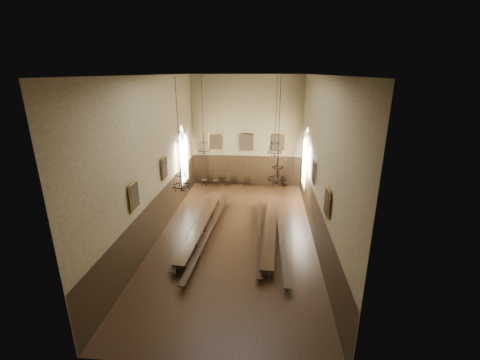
# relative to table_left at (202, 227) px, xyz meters

# --- Properties ---
(floor) EXTENTS (9.00, 18.00, 0.02)m
(floor) POSITION_rel_table_left_xyz_m (2.07, -0.11, -0.36)
(floor) COLOR black
(floor) RESTS_ON ground
(ceiling) EXTENTS (9.00, 18.00, 0.02)m
(ceiling) POSITION_rel_table_left_xyz_m (2.07, -0.11, 8.66)
(ceiling) COLOR black
(ceiling) RESTS_ON ground
(wall_back) EXTENTS (9.00, 0.02, 9.00)m
(wall_back) POSITION_rel_table_left_xyz_m (2.07, 8.90, 4.15)
(wall_back) COLOR #81714F
(wall_back) RESTS_ON ground
(wall_front) EXTENTS (9.00, 0.02, 9.00)m
(wall_front) POSITION_rel_table_left_xyz_m (2.07, -9.12, 4.15)
(wall_front) COLOR #81714F
(wall_front) RESTS_ON ground
(wall_left) EXTENTS (0.02, 18.00, 9.00)m
(wall_left) POSITION_rel_table_left_xyz_m (-2.44, -0.11, 4.15)
(wall_left) COLOR #81714F
(wall_left) RESTS_ON ground
(wall_right) EXTENTS (0.02, 18.00, 9.00)m
(wall_right) POSITION_rel_table_left_xyz_m (6.58, -0.11, 4.15)
(wall_right) COLOR #81714F
(wall_right) RESTS_ON ground
(wainscot_panelling) EXTENTS (9.00, 18.00, 2.50)m
(wainscot_panelling) POSITION_rel_table_left_xyz_m (2.07, -0.11, 0.90)
(wainscot_panelling) COLOR black
(wainscot_panelling) RESTS_ON floor
(table_left) EXTENTS (1.01, 9.11, 0.71)m
(table_left) POSITION_rel_table_left_xyz_m (0.00, 0.00, 0.00)
(table_left) COLOR black
(table_left) RESTS_ON floor
(table_right) EXTENTS (1.05, 9.39, 0.73)m
(table_right) POSITION_rel_table_left_xyz_m (4.08, 0.07, 0.01)
(table_right) COLOR black
(table_right) RESTS_ON floor
(bench_left_outer) EXTENTS (0.35, 9.38, 0.42)m
(bench_left_outer) POSITION_rel_table_left_xyz_m (-0.49, 0.00, -0.09)
(bench_left_outer) COLOR black
(bench_left_outer) RESTS_ON floor
(bench_left_inner) EXTENTS (0.90, 10.78, 0.48)m
(bench_left_inner) POSITION_rel_table_left_xyz_m (0.53, -0.33, -0.05)
(bench_left_inner) COLOR black
(bench_left_inner) RESTS_ON floor
(bench_right_inner) EXTENTS (0.47, 9.16, 0.41)m
(bench_right_inner) POSITION_rel_table_left_xyz_m (3.46, -0.25, -0.09)
(bench_right_inner) COLOR black
(bench_right_inner) RESTS_ON floor
(bench_right_outer) EXTENTS (0.50, 10.23, 0.46)m
(bench_right_outer) POSITION_rel_table_left_xyz_m (4.68, -0.33, -0.06)
(bench_right_outer) COLOR black
(bench_right_outer) RESTS_ON floor
(chair_0) EXTENTS (0.49, 0.49, 1.02)m
(chair_0) POSITION_rel_table_left_xyz_m (-1.47, 8.38, -0.05)
(chair_0) COLOR black
(chair_0) RESTS_ON floor
(chair_1) EXTENTS (0.51, 0.51, 0.98)m
(chair_1) POSITION_rel_table_left_xyz_m (-0.48, 8.37, -0.06)
(chair_1) COLOR black
(chair_1) RESTS_ON floor
(chair_2) EXTENTS (0.55, 0.55, 1.03)m
(chair_2) POSITION_rel_table_left_xyz_m (0.50, 8.50, -0.04)
(chair_2) COLOR black
(chair_2) RESTS_ON floor
(chair_3) EXTENTS (0.40, 0.40, 0.88)m
(chair_3) POSITION_rel_table_left_xyz_m (1.65, 8.37, -0.09)
(chair_3) COLOR black
(chair_3) RESTS_ON floor
(chair_4) EXTENTS (0.44, 0.44, 0.88)m
(chair_4) POSITION_rel_table_left_xyz_m (2.64, 8.48, -0.09)
(chair_4) COLOR black
(chair_4) RESTS_ON floor
(chair_6) EXTENTS (0.43, 0.43, 0.89)m
(chair_6) POSITION_rel_table_left_xyz_m (4.66, 8.41, -0.08)
(chair_6) COLOR black
(chair_6) RESTS_ON floor
(chair_7) EXTENTS (0.54, 0.54, 0.98)m
(chair_7) POSITION_rel_table_left_xyz_m (5.46, 8.48, -0.06)
(chair_7) COLOR black
(chair_7) RESTS_ON floor
(chandelier_back_left) EXTENTS (0.79, 0.79, 4.70)m
(chandelier_back_left) POSITION_rel_table_left_xyz_m (-0.23, 2.61, 4.42)
(chandelier_back_left) COLOR black
(chandelier_back_left) RESTS_ON ceiling
(chandelier_back_right) EXTENTS (0.86, 0.86, 4.71)m
(chandelier_back_right) POSITION_rel_table_left_xyz_m (4.23, 2.52, 4.40)
(chandelier_back_right) COLOR black
(chandelier_back_right) RESTS_ON ceiling
(chandelier_front_left) EXTENTS (0.84, 0.84, 5.11)m
(chandelier_front_left) POSITION_rel_table_left_xyz_m (-0.25, -2.91, 4.03)
(chandelier_front_left) COLOR black
(chandelier_front_left) RESTS_ON ceiling
(chandelier_front_right) EXTENTS (0.83, 0.83, 4.67)m
(chandelier_front_right) POSITION_rel_table_left_xyz_m (4.25, -2.79, 4.44)
(chandelier_front_right) COLOR black
(chandelier_front_right) RESTS_ON ceiling
(portrait_back_0) EXTENTS (1.10, 0.12, 1.40)m
(portrait_back_0) POSITION_rel_table_left_xyz_m (-0.53, 8.77, 3.35)
(portrait_back_0) COLOR #A77428
(portrait_back_0) RESTS_ON wall_back
(portrait_back_1) EXTENTS (1.10, 0.12, 1.40)m
(portrait_back_1) POSITION_rel_table_left_xyz_m (2.07, 8.77, 3.35)
(portrait_back_1) COLOR #A77428
(portrait_back_1) RESTS_ON wall_back
(portrait_back_2) EXTENTS (1.10, 0.12, 1.40)m
(portrait_back_2) POSITION_rel_table_left_xyz_m (4.67, 8.77, 3.35)
(portrait_back_2) COLOR #A77428
(portrait_back_2) RESTS_ON wall_back
(portrait_left_0) EXTENTS (0.12, 1.00, 1.30)m
(portrait_left_0) POSITION_rel_table_left_xyz_m (-2.31, 0.89, 3.35)
(portrait_left_0) COLOR #A77428
(portrait_left_0) RESTS_ON wall_left
(portrait_left_1) EXTENTS (0.12, 1.00, 1.30)m
(portrait_left_1) POSITION_rel_table_left_xyz_m (-2.31, -3.61, 3.35)
(portrait_left_1) COLOR #A77428
(portrait_left_1) RESTS_ON wall_left
(portrait_right_0) EXTENTS (0.12, 1.00, 1.30)m
(portrait_right_0) POSITION_rel_table_left_xyz_m (6.45, 0.89, 3.35)
(portrait_right_0) COLOR #A77428
(portrait_right_0) RESTS_ON wall_right
(portrait_right_1) EXTENTS (0.12, 1.00, 1.30)m
(portrait_right_1) POSITION_rel_table_left_xyz_m (6.45, -3.61, 3.35)
(portrait_right_1) COLOR #A77428
(portrait_right_1) RESTS_ON wall_right
(window_right) EXTENTS (0.20, 2.20, 4.60)m
(window_right) POSITION_rel_table_left_xyz_m (6.50, 5.39, 3.05)
(window_right) COLOR white
(window_right) RESTS_ON wall_right
(window_left) EXTENTS (0.20, 2.20, 4.60)m
(window_left) POSITION_rel_table_left_xyz_m (-2.36, 5.39, 3.05)
(window_left) COLOR white
(window_left) RESTS_ON wall_left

